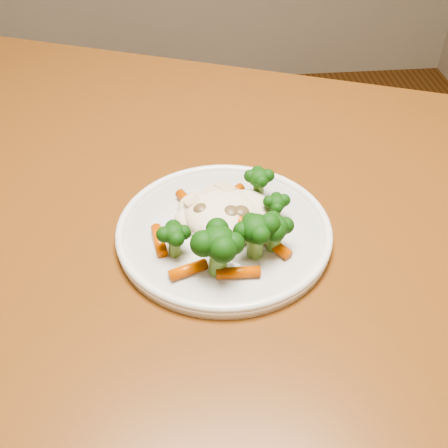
# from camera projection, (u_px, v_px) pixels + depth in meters

# --- Properties ---
(dining_table) EXTENTS (1.34, 1.13, 0.75)m
(dining_table) POSITION_uv_depth(u_px,v_px,m) (214.00, 269.00, 0.75)
(dining_table) COLOR brown
(dining_table) RESTS_ON ground
(plate) EXTENTS (0.24, 0.24, 0.01)m
(plate) POSITION_uv_depth(u_px,v_px,m) (224.00, 233.00, 0.64)
(plate) COLOR white
(plate) RESTS_ON dining_table
(meal) EXTENTS (0.16, 0.17, 0.05)m
(meal) POSITION_uv_depth(u_px,v_px,m) (232.00, 223.00, 0.61)
(meal) COLOR #F1E3C0
(meal) RESTS_ON plate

